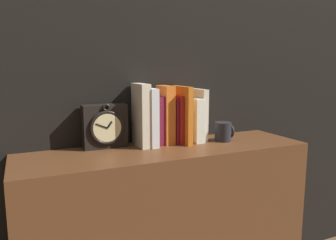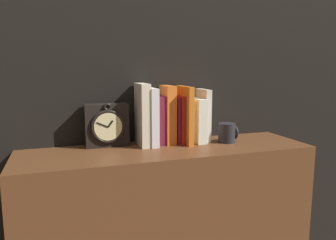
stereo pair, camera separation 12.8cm
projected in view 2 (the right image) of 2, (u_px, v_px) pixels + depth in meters
wall_back at (154, 9)px, 1.39m from camera, size 6.00×0.05×2.60m
bookshelf at (168, 235)px, 1.36m from camera, size 1.16×0.33×0.74m
clock at (107, 125)px, 1.32m from camera, size 0.17×0.08×0.18m
book_slot0_cream at (143, 115)px, 1.33m from camera, size 0.04×0.13×0.25m
book_slot1_white at (151, 117)px, 1.34m from camera, size 0.03×0.14×0.24m
book_slot2_maroon at (158, 120)px, 1.37m from camera, size 0.04×0.11×0.20m
book_slot3_orange at (168, 115)px, 1.38m from camera, size 0.04×0.12×0.24m
book_slot4_maroon at (175, 120)px, 1.39m from camera, size 0.01×0.12×0.19m
book_slot5_red at (179, 119)px, 1.39m from camera, size 0.01×0.13×0.20m
book_slot6_orange at (184, 115)px, 1.38m from camera, size 0.02×0.16×0.24m
book_slot7_white at (188, 121)px, 1.42m from camera, size 0.03×0.11×0.18m
book_slot8_white at (197, 120)px, 1.41m from camera, size 0.04×0.14×0.19m
book_slot9_cream at (203, 115)px, 1.43m from camera, size 0.02×0.12×0.23m
mug at (228, 133)px, 1.40m from camera, size 0.08×0.07×0.08m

